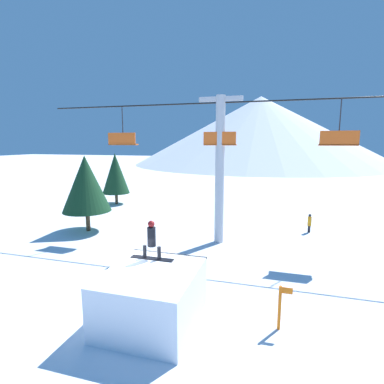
{
  "coord_description": "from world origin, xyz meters",
  "views": [
    {
      "loc": [
        5.18,
        -8.84,
        5.79
      ],
      "look_at": [
        1.46,
        4.05,
        3.55
      ],
      "focal_mm": 28.0,
      "sensor_mm": 36.0,
      "label": 1
    }
  ],
  "objects_px": {
    "pine_tree_near": "(86,184)",
    "trail_marker": "(280,306)",
    "distant_skier": "(309,222)",
    "snow_ramp": "(152,296)",
    "snowboarder": "(152,240)"
  },
  "relations": [
    {
      "from": "pine_tree_near",
      "to": "trail_marker",
      "type": "height_order",
      "value": "pine_tree_near"
    },
    {
      "from": "pine_tree_near",
      "to": "distant_skier",
      "type": "relative_size",
      "value": 4.04
    },
    {
      "from": "distant_skier",
      "to": "snow_ramp",
      "type": "bearing_deg",
      "value": -116.21
    },
    {
      "from": "snow_ramp",
      "to": "snowboarder",
      "type": "xyz_separation_m",
      "value": [
        -0.39,
        0.93,
        1.55
      ]
    },
    {
      "from": "snow_ramp",
      "to": "snowboarder",
      "type": "height_order",
      "value": "snowboarder"
    },
    {
      "from": "snow_ramp",
      "to": "pine_tree_near",
      "type": "xyz_separation_m",
      "value": [
        -8.17,
        8.21,
        2.27
      ]
    },
    {
      "from": "snowboarder",
      "to": "trail_marker",
      "type": "bearing_deg",
      "value": -2.89
    },
    {
      "from": "distant_skier",
      "to": "snowboarder",
      "type": "bearing_deg",
      "value": -119.69
    },
    {
      "from": "trail_marker",
      "to": "snow_ramp",
      "type": "bearing_deg",
      "value": -169.9
    },
    {
      "from": "trail_marker",
      "to": "distant_skier",
      "type": "height_order",
      "value": "trail_marker"
    },
    {
      "from": "snowboarder",
      "to": "trail_marker",
      "type": "distance_m",
      "value": 4.67
    },
    {
      "from": "snowboarder",
      "to": "trail_marker",
      "type": "relative_size",
      "value": 1.08
    },
    {
      "from": "trail_marker",
      "to": "distant_skier",
      "type": "relative_size",
      "value": 1.17
    },
    {
      "from": "snowboarder",
      "to": "pine_tree_near",
      "type": "relative_size",
      "value": 0.31
    },
    {
      "from": "snow_ramp",
      "to": "distant_skier",
      "type": "distance_m",
      "value": 13.19
    }
  ]
}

